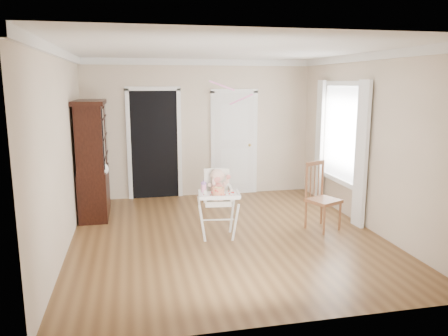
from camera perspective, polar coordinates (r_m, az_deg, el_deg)
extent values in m
plane|color=brown|center=(6.61, 0.32, -8.83)|extent=(5.00, 5.00, 0.00)
plane|color=white|center=(6.23, 0.34, 15.21)|extent=(5.00, 5.00, 0.00)
plane|color=beige|center=(8.72, -3.20, 5.14)|extent=(4.50, 0.00, 4.50)
plane|color=beige|center=(6.21, -20.42, 2.03)|extent=(0.00, 5.00, 5.00)
plane|color=beige|center=(7.11, 18.38, 3.23)|extent=(0.00, 5.00, 5.00)
cube|color=black|center=(8.65, -9.07, 2.97)|extent=(0.90, 0.03, 2.10)
cube|color=white|center=(8.64, -12.32, 2.84)|extent=(0.08, 0.05, 2.18)
cube|color=white|center=(8.68, -5.83, 3.08)|extent=(0.08, 0.05, 2.18)
cube|color=white|center=(8.56, -9.29, 10.20)|extent=(1.06, 0.05, 0.08)
cube|color=white|center=(8.87, 1.33, 3.14)|extent=(0.80, 0.05, 2.05)
cube|color=white|center=(8.78, -1.48, 3.06)|extent=(0.08, 0.05, 2.13)
cube|color=white|center=(8.99, 4.06, 3.22)|extent=(0.08, 0.05, 2.13)
sphere|color=gold|center=(8.92, 3.38, 3.01)|extent=(0.06, 0.06, 0.06)
cube|color=white|center=(7.79, 15.32, 4.41)|extent=(0.02, 1.20, 1.60)
cube|color=white|center=(7.73, 15.51, 10.61)|extent=(0.06, 1.36, 0.08)
cube|color=white|center=(7.10, 17.50, 1.64)|extent=(0.08, 0.28, 2.30)
cube|color=white|center=(8.48, 12.35, 3.37)|extent=(0.08, 0.28, 2.30)
cylinder|color=white|center=(6.27, -2.85, -7.35)|extent=(0.13, 0.11, 0.59)
cylinder|color=white|center=(6.30, 1.51, -7.23)|extent=(0.11, 0.13, 0.59)
cylinder|color=white|center=(6.68, -3.01, -6.17)|extent=(0.11, 0.13, 0.59)
cylinder|color=white|center=(6.71, 1.07, -6.07)|extent=(0.13, 0.11, 0.59)
cylinder|color=white|center=(6.44, -0.79, -6.78)|extent=(0.46, 0.08, 0.02)
cube|color=white|center=(6.41, -0.83, -4.37)|extent=(0.42, 0.40, 0.08)
cube|color=white|center=(6.37, -2.52, -3.38)|extent=(0.08, 0.34, 0.18)
cube|color=white|center=(6.39, 0.85, -3.30)|extent=(0.08, 0.34, 0.18)
cube|color=white|center=(6.51, -0.95, -1.96)|extent=(0.38, 0.10, 0.44)
cube|color=white|center=(6.14, -0.66, -3.58)|extent=(0.60, 0.46, 0.03)
cube|color=white|center=(5.95, -0.51, -3.86)|extent=(0.55, 0.09, 0.04)
ellipsoid|color=beige|center=(6.40, -0.85, -2.99)|extent=(0.24, 0.20, 0.28)
sphere|color=beige|center=(6.35, -0.86, -1.00)|extent=(0.22, 0.22, 0.19)
sphere|color=red|center=(6.33, -0.81, -2.60)|extent=(0.14, 0.14, 0.14)
sphere|color=red|center=(6.27, -1.02, -1.57)|extent=(0.07, 0.07, 0.07)
sphere|color=red|center=(6.28, 0.59, -1.17)|extent=(0.07, 0.07, 0.07)
cylinder|color=silver|center=(6.10, -0.78, -3.49)|extent=(0.23, 0.23, 0.01)
cylinder|color=red|center=(6.09, -0.78, -3.03)|extent=(0.18, 0.18, 0.10)
cylinder|color=#F2E08C|center=(6.06, -0.58, -2.67)|extent=(0.08, 0.08, 0.02)
cylinder|color=pink|center=(6.25, -2.67, -2.65)|extent=(0.07, 0.07, 0.11)
cylinder|color=#9161AA|center=(6.23, -2.67, -2.00)|extent=(0.08, 0.08, 0.03)
cone|color=#9161AA|center=(6.22, -2.68, -1.67)|extent=(0.02, 0.02, 0.04)
cube|color=black|center=(7.79, -16.55, -3.05)|extent=(0.46, 1.09, 0.82)
cube|color=black|center=(7.62, -16.95, 3.94)|extent=(0.42, 1.09, 1.09)
cube|color=black|center=(7.34, -15.41, 3.76)|extent=(0.02, 0.47, 0.96)
cube|color=black|center=(7.88, -15.20, 4.25)|extent=(0.02, 0.47, 0.96)
cube|color=black|center=(7.58, -17.19, 8.18)|extent=(0.49, 1.17, 0.07)
ellipsoid|color=white|center=(7.37, -15.52, -0.16)|extent=(0.18, 0.15, 0.20)
cube|color=brown|center=(6.93, 12.86, -4.18)|extent=(0.57, 0.57, 0.05)
cylinder|color=brown|center=(6.75, 12.95, -6.65)|extent=(0.04, 0.04, 0.46)
cylinder|color=brown|center=(7.02, 14.90, -6.04)|extent=(0.04, 0.04, 0.46)
cylinder|color=brown|center=(6.98, 10.64, -5.96)|extent=(0.04, 0.04, 0.46)
cylinder|color=brown|center=(7.24, 12.62, -5.40)|extent=(0.04, 0.04, 0.46)
cylinder|color=brown|center=(6.85, 10.73, -1.73)|extent=(0.04, 0.04, 0.59)
cylinder|color=brown|center=(7.12, 12.73, -1.32)|extent=(0.04, 0.04, 0.59)
cube|color=brown|center=(6.93, 11.84, 0.62)|extent=(0.37, 0.20, 0.06)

